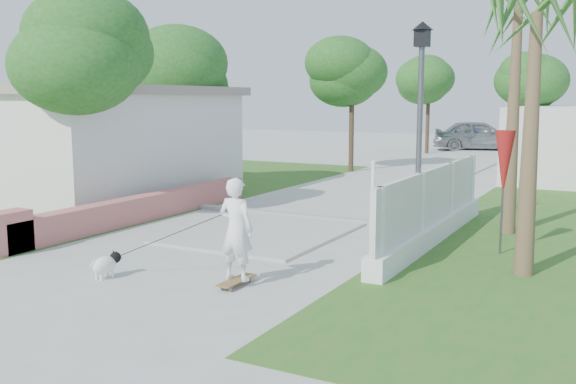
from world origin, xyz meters
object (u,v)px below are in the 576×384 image
Objects in this scene: street_lamp at (420,120)px; patio_umbrella at (504,164)px; skateboarder at (189,234)px; parked_car at (479,135)px; bollard at (373,177)px; dog at (106,264)px.

street_lamp is 2.27m from patio_umbrella.
skateboarder is (-2.10, -5.19, -1.66)m from street_lamp.
bollard is at bearing 167.13° from parked_car.
parked_car reaches higher than skateboarder.
parked_car is at bearing 92.76° from bollard.
parked_car is at bearing 101.37° from dog.
patio_umbrella is 7.22m from dog.
skateboarder is 0.47× the size of parked_car.
parked_car is (-3.62, 23.66, -1.57)m from street_lamp.
skateboarder is at bearing 31.52° from dog.
patio_umbrella is 0.46× the size of parked_car.
dog is (-3.40, -5.68, -2.20)m from street_lamp.
skateboarder is 1.49m from dog.
dog is (-1.30, -0.49, -0.54)m from skateboarder.
bollard is 7.25m from patio_umbrella.
bollard is 0.22× the size of parked_car.
patio_umbrella is at bearing -50.09° from bollard.
skateboarder is at bearing -112.00° from street_lamp.
street_lamp reaches higher than skateboarder.
patio_umbrella reaches higher than skateboarder.
street_lamp is 1.93× the size of patio_umbrella.
street_lamp is 5.56m from bollard.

